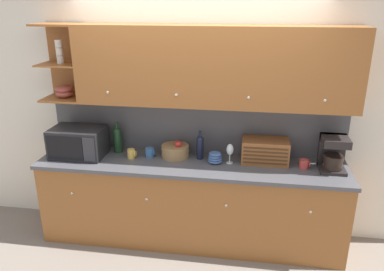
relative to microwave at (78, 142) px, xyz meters
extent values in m
plane|color=slate|center=(1.19, 0.30, -1.06)|extent=(24.00, 24.00, 0.00)
cube|color=silver|center=(1.19, 0.33, 0.24)|extent=(5.51, 0.06, 2.60)
cube|color=#935628|center=(1.19, 0.00, -0.63)|extent=(3.11, 0.60, 0.86)
cube|color=#4C4C51|center=(1.19, -0.01, -0.17)|extent=(3.13, 0.63, 0.04)
sphere|color=white|center=(0.02, -0.30, -0.44)|extent=(0.03, 0.03, 0.03)
sphere|color=white|center=(0.80, -0.30, -0.44)|extent=(0.03, 0.03, 0.03)
sphere|color=white|center=(1.58, -0.30, -0.44)|extent=(0.03, 0.03, 0.03)
sphere|color=white|center=(2.36, -0.30, -0.44)|extent=(0.03, 0.03, 0.03)
cube|color=#4C4C51|center=(1.19, 0.29, 0.14)|extent=(3.11, 0.01, 0.58)
cube|color=#935628|center=(1.40, 0.12, 0.80)|extent=(2.69, 0.35, 0.76)
cube|color=#935628|center=(-0.15, 0.29, 0.80)|extent=(0.42, 0.02, 0.76)
cube|color=#935628|center=(-0.15, 0.12, 0.43)|extent=(0.42, 0.35, 0.02)
cube|color=#935628|center=(-0.15, 0.12, 0.79)|extent=(0.42, 0.35, 0.02)
cube|color=#935628|center=(-0.15, 0.12, 1.18)|extent=(0.42, 0.35, 0.02)
sphere|color=white|center=(0.39, -0.06, 0.56)|extent=(0.03, 0.03, 0.03)
sphere|color=white|center=(1.06, -0.06, 0.56)|extent=(0.03, 0.03, 0.03)
sphere|color=white|center=(1.74, -0.06, 0.56)|extent=(0.03, 0.03, 0.03)
sphere|color=white|center=(2.41, -0.06, 0.56)|extent=(0.03, 0.03, 0.03)
ellipsoid|color=#9E473D|center=(-0.15, 0.12, 0.49)|extent=(0.18, 0.18, 0.08)
ellipsoid|color=#9E473D|center=(-0.15, 0.12, 0.53)|extent=(0.18, 0.18, 0.08)
cylinder|color=silver|center=(-0.15, 0.12, 0.84)|extent=(0.07, 0.07, 0.08)
cylinder|color=silver|center=(-0.15, 0.12, 0.91)|extent=(0.07, 0.07, 0.08)
cylinder|color=silver|center=(-0.15, 0.12, 0.99)|extent=(0.07, 0.07, 0.08)
cube|color=black|center=(0.00, 0.00, 0.00)|extent=(0.54, 0.37, 0.31)
cube|color=black|center=(-0.06, -0.19, 0.00)|extent=(0.38, 0.01, 0.25)
cube|color=#2D2D33|center=(0.19, -0.19, 0.00)|extent=(0.12, 0.01, 0.25)
cylinder|color=#19381E|center=(0.37, 0.17, -0.04)|extent=(0.09, 0.09, 0.23)
sphere|color=#19381E|center=(0.37, 0.17, 0.08)|extent=(0.09, 0.09, 0.09)
cylinder|color=#19381E|center=(0.37, 0.17, 0.15)|extent=(0.03, 0.03, 0.08)
cylinder|color=gold|center=(0.56, 0.02, -0.10)|extent=(0.08, 0.08, 0.10)
torus|color=gold|center=(0.61, 0.02, -0.10)|extent=(0.01, 0.07, 0.07)
cylinder|color=#38669E|center=(0.74, 0.08, -0.10)|extent=(0.08, 0.08, 0.10)
torus|color=#38669E|center=(0.79, 0.08, -0.10)|extent=(0.01, 0.07, 0.07)
cylinder|color=#937047|center=(1.01, 0.13, -0.09)|extent=(0.29, 0.29, 0.13)
sphere|color=red|center=(1.04, 0.11, 0.00)|extent=(0.08, 0.08, 0.08)
cylinder|color=black|center=(1.27, 0.12, -0.05)|extent=(0.07, 0.07, 0.21)
sphere|color=black|center=(1.27, 0.12, 0.06)|extent=(0.07, 0.07, 0.07)
cylinder|color=black|center=(1.27, 0.12, 0.11)|extent=(0.03, 0.03, 0.07)
ellipsoid|color=#3D5B93|center=(1.43, 0.04, -0.13)|extent=(0.15, 0.15, 0.04)
ellipsoid|color=#3D5B93|center=(1.43, 0.04, -0.11)|extent=(0.14, 0.14, 0.04)
ellipsoid|color=#3D5B93|center=(1.43, 0.04, -0.08)|extent=(0.13, 0.13, 0.04)
ellipsoid|color=#3D5B93|center=(1.43, 0.04, -0.06)|extent=(0.12, 0.12, 0.04)
cylinder|color=silver|center=(1.58, 0.05, -0.15)|extent=(0.07, 0.07, 0.01)
cylinder|color=silver|center=(1.58, 0.05, -0.11)|extent=(0.01, 0.01, 0.08)
ellipsoid|color=silver|center=(1.58, 0.05, -0.01)|extent=(0.07, 0.07, 0.12)
cube|color=brown|center=(1.93, 0.14, -0.03)|extent=(0.46, 0.27, 0.24)
cube|color=#4B2C16|center=(1.93, 0.00, -0.11)|extent=(0.43, 0.01, 0.02)
cube|color=#4B2C16|center=(1.93, 0.00, -0.07)|extent=(0.43, 0.01, 0.02)
cube|color=#4B2C16|center=(1.93, 0.00, -0.03)|extent=(0.43, 0.01, 0.02)
cube|color=#4B2C16|center=(1.93, 0.00, 0.01)|extent=(0.43, 0.01, 0.02)
cube|color=#4B2C16|center=(1.93, 0.00, 0.04)|extent=(0.43, 0.01, 0.02)
cylinder|color=#B73D38|center=(2.31, 0.04, -0.11)|extent=(0.09, 0.09, 0.09)
torus|color=#B73D38|center=(2.36, 0.04, -0.11)|extent=(0.01, 0.06, 0.06)
cube|color=black|center=(2.57, 0.03, -0.14)|extent=(0.24, 0.26, 0.03)
cylinder|color=black|center=(2.57, 0.01, -0.05)|extent=(0.18, 0.18, 0.14)
cube|color=black|center=(2.57, 0.13, 0.02)|extent=(0.24, 0.06, 0.34)
cube|color=black|center=(2.57, 0.03, 0.15)|extent=(0.24, 0.26, 0.08)
camera|label=1|loc=(1.73, -3.43, 1.40)|focal=35.00mm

